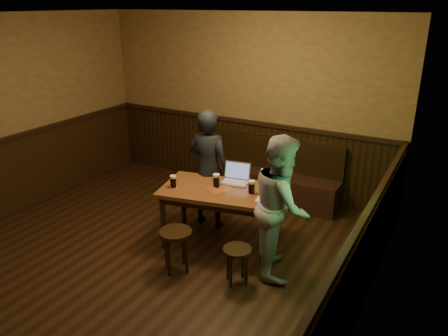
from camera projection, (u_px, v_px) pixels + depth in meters
room at (130, 171)px, 4.74m from camera, size 5.04×6.04×2.84m
bench at (270, 179)px, 6.85m from camera, size 2.20×0.50×0.95m
pub_table at (220, 196)px, 5.42m from camera, size 1.57×1.09×0.77m
stool_left at (176, 239)px, 4.95m from camera, size 0.38×0.38×0.51m
stool_right at (237, 255)px, 4.74m from camera, size 0.35×0.35×0.43m
pint_left at (173, 182)px, 5.39m from camera, size 0.10×0.10×0.16m
pint_mid at (216, 181)px, 5.40m from camera, size 0.11×0.11×0.17m
pint_right at (252, 187)px, 5.22m from camera, size 0.11×0.11×0.17m
laptop at (236, 177)px, 5.57m from camera, size 0.38×0.33×0.24m
menu at (266, 200)px, 5.08m from camera, size 0.24×0.18×0.00m
person_suit at (209, 169)px, 5.85m from camera, size 0.62×0.43×1.65m
person_grey at (281, 206)px, 4.83m from camera, size 0.89×0.97×1.62m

